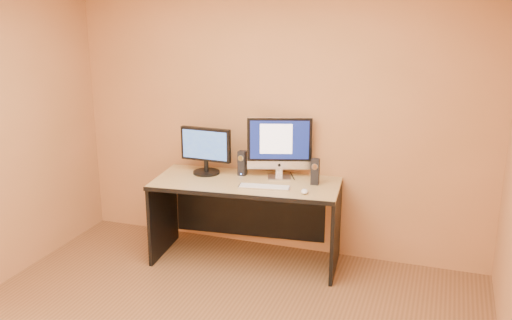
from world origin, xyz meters
name	(u,v)px	position (x,y,z in m)	size (l,w,h in m)	color
walls	(182,179)	(0.00, 0.00, 1.30)	(4.00, 4.00, 2.60)	#AD7246
desk	(246,221)	(-0.16, 1.59, 0.39)	(1.67, 0.73, 0.77)	tan
imac	(279,147)	(0.09, 1.80, 1.06)	(0.60, 0.22, 0.58)	silver
second_monitor	(206,151)	(-0.60, 1.70, 0.99)	(0.50, 0.25, 0.44)	black
speaker_left	(242,163)	(-0.26, 1.77, 0.89)	(0.07, 0.08, 0.23)	black
speaker_right	(315,172)	(0.44, 1.72, 0.89)	(0.07, 0.08, 0.23)	black
keyboard	(264,187)	(0.05, 1.48, 0.78)	(0.45, 0.12, 0.02)	silver
mouse	(305,191)	(0.42, 1.45, 0.79)	(0.06, 0.11, 0.04)	silver
cable_a	(292,176)	(0.19, 1.88, 0.78)	(0.01, 0.01, 0.23)	black
cable_b	(281,172)	(0.07, 1.95, 0.78)	(0.01, 0.01, 0.19)	black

